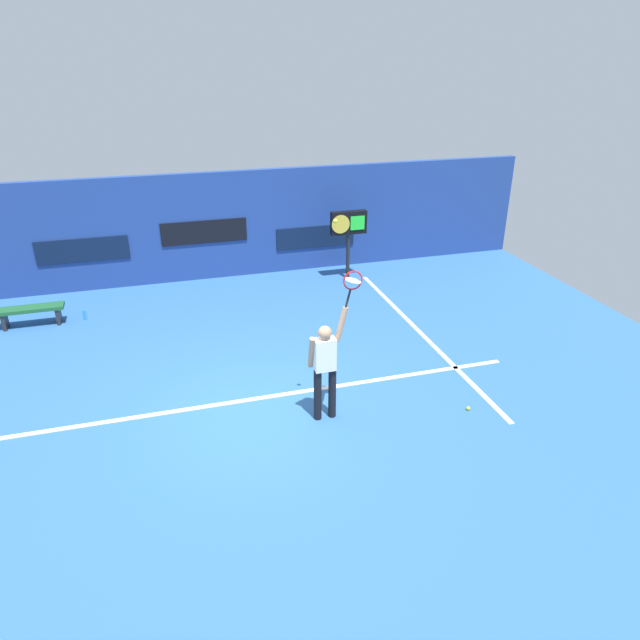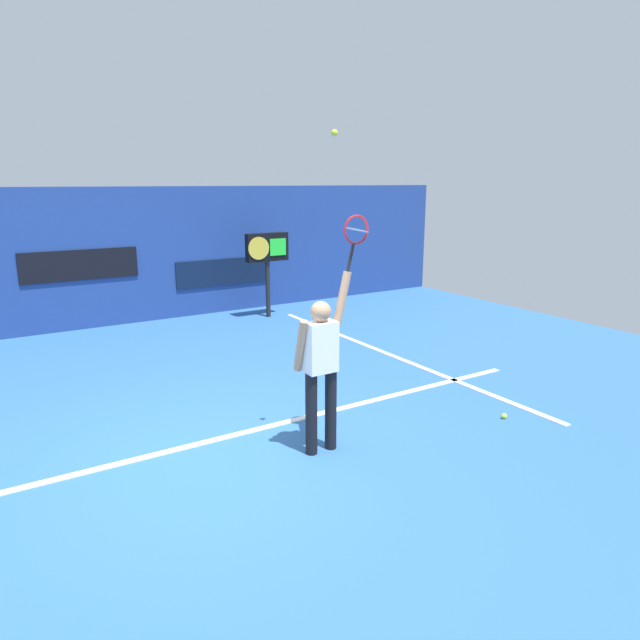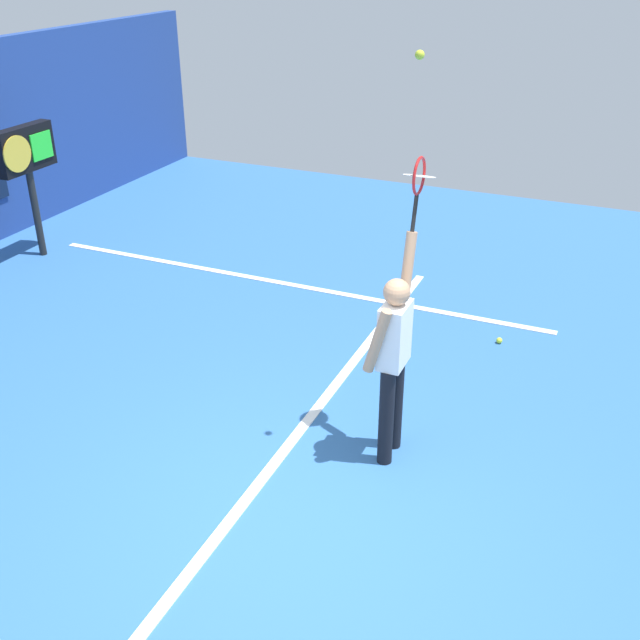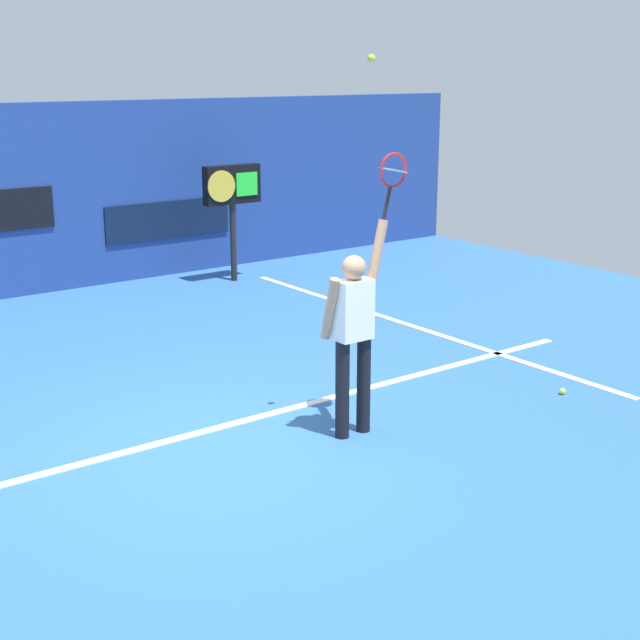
{
  "view_description": "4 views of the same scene",
  "coord_description": "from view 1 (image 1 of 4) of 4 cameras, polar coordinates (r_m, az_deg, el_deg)",
  "views": [
    {
      "loc": [
        -1.15,
        -8.13,
        5.58
      ],
      "look_at": [
        1.3,
        0.32,
        1.43
      ],
      "focal_mm": 32.31,
      "sensor_mm": 36.0,
      "label": 1
    },
    {
      "loc": [
        -1.93,
        -5.35,
        2.9
      ],
      "look_at": [
        1.17,
        -0.42,
        1.48
      ],
      "focal_mm": 32.03,
      "sensor_mm": 36.0,
      "label": 2
    },
    {
      "loc": [
        -4.07,
        -2.05,
        4.12
      ],
      "look_at": [
        1.35,
        0.3,
        1.09
      ],
      "focal_mm": 42.5,
      "sensor_mm": 36.0,
      "label": 3
    },
    {
      "loc": [
        -3.8,
        -6.57,
        3.29
      ],
      "look_at": [
        0.81,
        -0.41,
        1.15
      ],
      "focal_mm": 51.21,
      "sensor_mm": 36.0,
      "label": 4
    }
  ],
  "objects": [
    {
      "name": "spare_ball",
      "position": [
        10.25,
        14.47,
        -8.47
      ],
      "size": [
        0.07,
        0.07,
        0.07
      ],
      "primitive_type": "sphere",
      "color": "#CCE033",
      "rests_on": "ground_plane"
    },
    {
      "name": "sponsor_banner_starboard",
      "position": [
        15.99,
        -0.43,
        8.22
      ],
      "size": [
        2.2,
        0.03,
        0.6
      ],
      "primitive_type": "cube",
      "color": "#0C1933"
    },
    {
      "name": "ground_plane",
      "position": [
        9.93,
        -6.81,
        -9.18
      ],
      "size": [
        18.0,
        18.0,
        0.0
      ],
      "primitive_type": "plane",
      "color": "#2D609E"
    },
    {
      "name": "tennis_player",
      "position": [
        9.24,
        0.5,
        -4.41
      ],
      "size": [
        0.62,
        0.31,
        1.98
      ],
      "color": "black",
      "rests_on": "ground_plane"
    },
    {
      "name": "back_wall",
      "position": [
        15.46,
        -11.46,
        9.02
      ],
      "size": [
        18.0,
        0.2,
        2.8
      ],
      "primitive_type": "cube",
      "color": "navy",
      "rests_on": "ground_plane"
    },
    {
      "name": "tennis_racket",
      "position": [
        8.77,
        3.22,
        3.73
      ],
      "size": [
        0.38,
        0.27,
        0.63
      ],
      "color": "black"
    },
    {
      "name": "court_sideline",
      "position": [
        12.69,
        9.91,
        -1.26
      ],
      "size": [
        0.1,
        7.0,
        0.01
      ],
      "primitive_type": "cube",
      "color": "white",
      "rests_on": "ground_plane"
    },
    {
      "name": "scoreboard_clock",
      "position": [
        15.13,
        2.83,
        9.28
      ],
      "size": [
        0.96,
        0.2,
        1.83
      ],
      "color": "black",
      "rests_on": "ground_plane"
    },
    {
      "name": "sponsor_banner_portside",
      "position": [
        15.5,
        -22.44,
        6.39
      ],
      "size": [
        2.2,
        0.03,
        0.6
      ],
      "primitive_type": "cube",
      "color": "#0C1933"
    },
    {
      "name": "water_bottle",
      "position": [
        14.12,
        -22.28,
        0.47
      ],
      "size": [
        0.07,
        0.07,
        0.24
      ],
      "primitive_type": "cylinder",
      "color": "#338CD8",
      "rests_on": "ground_plane"
    },
    {
      "name": "court_baseline",
      "position": [
        10.27,
        -7.22,
        -7.88
      ],
      "size": [
        10.0,
        0.1,
        0.01
      ],
      "primitive_type": "cube",
      "color": "white",
      "rests_on": "ground_plane"
    },
    {
      "name": "sponsor_banner_center",
      "position": [
        15.37,
        -11.38,
        8.54
      ],
      "size": [
        2.2,
        0.03,
        0.6
      ],
      "primitive_type": "cube",
      "color": "black"
    },
    {
      "name": "tennis_ball",
      "position": [
        8.34,
        1.51,
        9.76
      ],
      "size": [
        0.07,
        0.07,
        0.07
      ],
      "primitive_type": "sphere",
      "color": "#CCE033"
    },
    {
      "name": "court_bench",
      "position": [
        14.22,
        -26.75,
        0.74
      ],
      "size": [
        1.4,
        0.36,
        0.45
      ],
      "color": "#1E592D",
      "rests_on": "ground_plane"
    }
  ]
}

